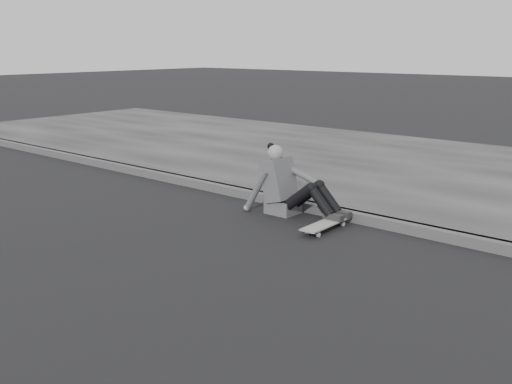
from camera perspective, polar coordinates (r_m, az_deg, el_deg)
ground at (r=4.82m, az=-1.85°, el=-10.81°), size 80.00×80.00×0.00m
curb at (r=6.82m, az=12.67°, el=-2.99°), size 24.00×0.16×0.12m
sidewalk at (r=9.53m, az=21.03°, el=1.31°), size 24.00×6.00×0.12m
skateboard at (r=6.60m, az=6.97°, el=-3.22°), size 0.20×0.78×0.09m
seated_woman at (r=7.12m, az=3.15°, el=0.58°), size 1.38×0.46×0.88m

